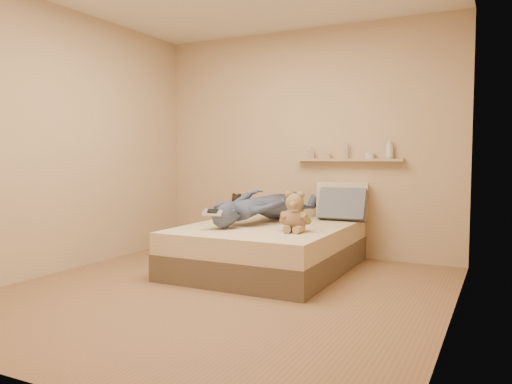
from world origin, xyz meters
The scene contains 10 objects.
room centered at (0.00, 0.00, 1.30)m, with size 3.80×3.80×3.80m.
bed centered at (0.00, 0.93, 0.22)m, with size 1.50×1.90×0.45m.
game_console centered at (-0.31, 0.38, 0.62)m, with size 0.20×0.11×0.07m.
teddy_bear centered at (0.40, 0.63, 0.60)m, with size 0.30×0.30×0.37m.
dark_plush centered at (-0.63, 1.42, 0.57)m, with size 0.17×0.17×0.27m.
pillow_cream centered at (0.51, 1.76, 0.65)m, with size 0.55×0.16×0.40m, color beige.
pillow_grey centered at (0.56, 1.62, 0.62)m, with size 0.50×0.14×0.34m, color slate.
person centered at (-0.14, 1.10, 0.62)m, with size 0.53×1.45×0.35m, color #484C71.
wall_shelf centered at (0.55, 1.84, 1.10)m, with size 1.20×0.12×0.03m, color tan.
shelf_bottles centered at (0.71, 1.84, 1.19)m, with size 0.99×0.11×0.22m.
Camera 1 is at (2.11, -3.56, 1.13)m, focal length 35.00 mm.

